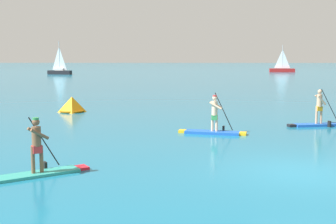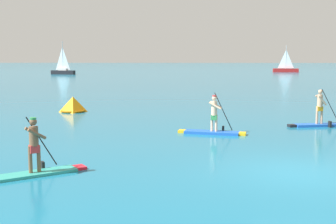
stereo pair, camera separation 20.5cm
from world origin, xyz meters
TOP-DOWN VIEW (x-y plane):
  - ground at (0.00, 0.00)m, footprint 440.00×440.00m
  - paddleboarder_near_left at (-7.73, -0.68)m, footprint 2.88×2.21m
  - paddleboarder_mid_center at (-2.19, 6.40)m, footprint 3.00×1.14m
  - paddleboarder_far_right at (3.25, 8.78)m, footprint 3.53×1.15m
  - race_marker_buoy at (-10.32, 13.79)m, footprint 1.50×1.50m
  - sailboat_left_horizon at (-26.87, 70.23)m, footprint 4.71×1.99m
  - sailboat_right_horizon at (17.82, 83.67)m, footprint 5.42×1.99m

SIDE VIEW (x-z plane):
  - ground at x=0.00m, z-range 0.00..0.00m
  - paddleboarder_mid_center at x=-2.19m, z-range -0.56..1.26m
  - paddleboarder_far_right at x=3.25m, z-range -0.58..1.29m
  - paddleboarder_near_left at x=-7.73m, z-range -0.48..1.25m
  - race_marker_buoy at x=-10.32m, z-range -0.06..0.88m
  - sailboat_right_horizon at x=17.82m, z-range -2.18..3.57m
  - sailboat_left_horizon at x=-26.87m, z-range -2.26..4.01m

